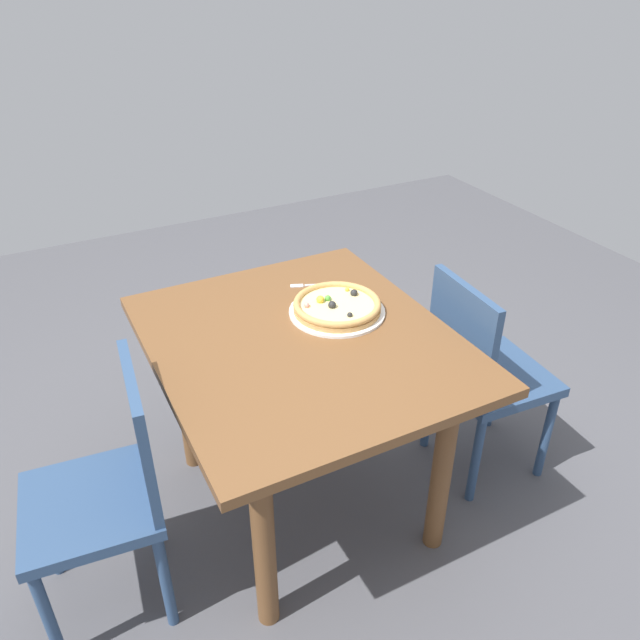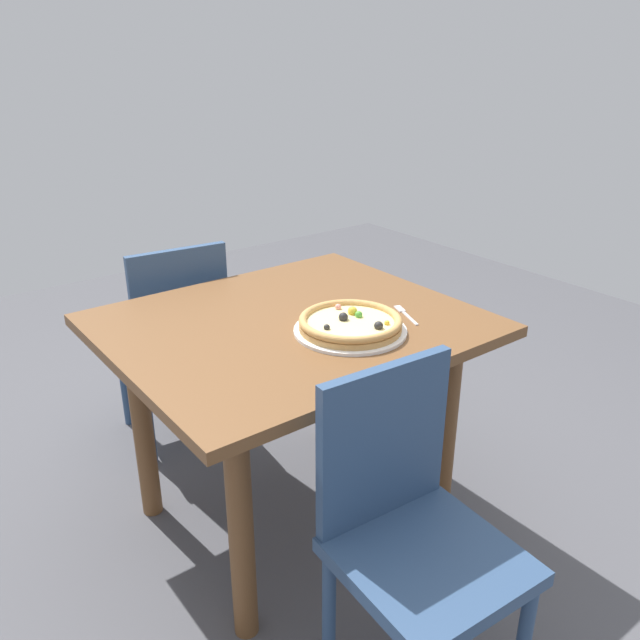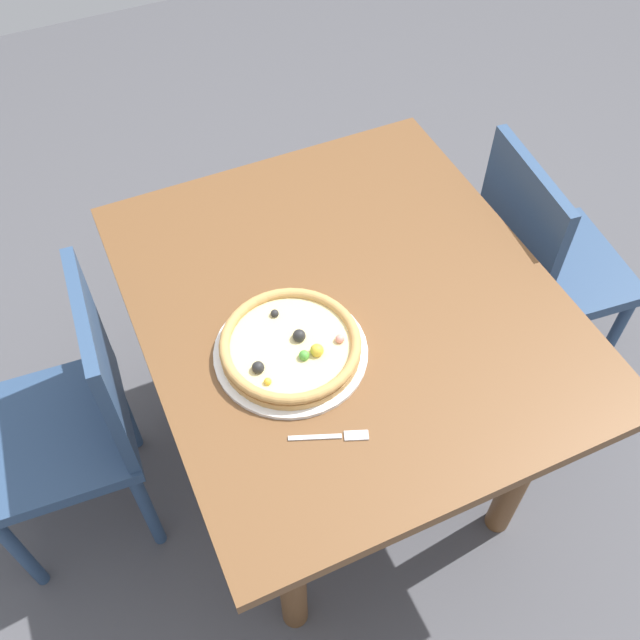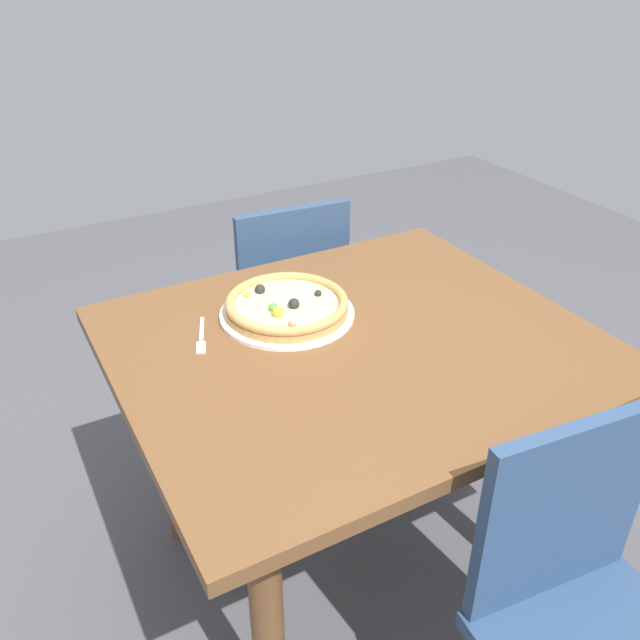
# 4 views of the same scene
# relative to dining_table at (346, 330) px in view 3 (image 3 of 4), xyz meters

# --- Properties ---
(ground_plane) EXTENTS (6.00, 6.00, 0.00)m
(ground_plane) POSITION_rel_dining_table_xyz_m (0.00, 0.00, -0.64)
(ground_plane) COLOR #4C4C51
(dining_table) EXTENTS (1.12, 0.97, 0.76)m
(dining_table) POSITION_rel_dining_table_xyz_m (0.00, 0.00, 0.00)
(dining_table) COLOR brown
(dining_table) RESTS_ON ground
(chair_near) EXTENTS (0.43, 0.43, 0.88)m
(chair_near) POSITION_rel_dining_table_xyz_m (-0.14, -0.70, -0.16)
(chair_near) COLOR navy
(chair_near) RESTS_ON ground
(chair_far) EXTENTS (0.44, 0.44, 0.88)m
(chair_far) POSITION_rel_dining_table_xyz_m (-0.10, 0.70, -0.16)
(chair_far) COLOR navy
(chair_far) RESTS_ON ground
(plate) EXTENTS (0.34, 0.34, 0.01)m
(plate) POSITION_rel_dining_table_xyz_m (0.09, -0.18, 0.13)
(plate) COLOR white
(plate) RESTS_ON dining_table
(pizza) EXTENTS (0.31, 0.31, 0.05)m
(pizza) POSITION_rel_dining_table_xyz_m (0.09, -0.18, 0.15)
(pizza) COLOR tan
(pizza) RESTS_ON plate
(fork) EXTENTS (0.08, 0.16, 0.00)m
(fork) POSITION_rel_dining_table_xyz_m (0.32, -0.18, 0.12)
(fork) COLOR silver
(fork) RESTS_ON dining_table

